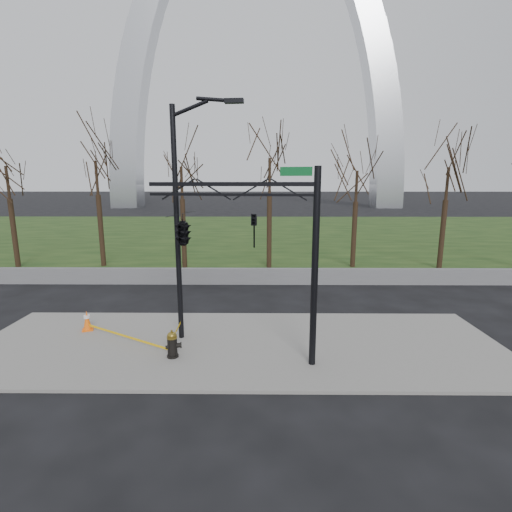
{
  "coord_description": "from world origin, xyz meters",
  "views": [
    {
      "loc": [
        0.7,
        -11.96,
        5.52
      ],
      "look_at": [
        0.58,
        2.0,
        2.78
      ],
      "focal_mm": 25.97,
      "sensor_mm": 36.0,
      "label": 1
    }
  ],
  "objects_px": {
    "fire_hydrant": "(173,345)",
    "traffic_signal_mast": "(207,230)",
    "street_light": "(183,209)",
    "traffic_cone": "(87,321)"
  },
  "relations": [
    {
      "from": "street_light",
      "to": "traffic_signal_mast",
      "type": "bearing_deg",
      "value": -49.02
    },
    {
      "from": "street_light",
      "to": "traffic_signal_mast",
      "type": "relative_size",
      "value": 1.37
    },
    {
      "from": "traffic_cone",
      "to": "street_light",
      "type": "distance_m",
      "value": 5.78
    },
    {
      "from": "fire_hydrant",
      "to": "traffic_signal_mast",
      "type": "bearing_deg",
      "value": -6.22
    },
    {
      "from": "traffic_cone",
      "to": "traffic_signal_mast",
      "type": "relative_size",
      "value": 0.13
    },
    {
      "from": "street_light",
      "to": "traffic_cone",
      "type": "bearing_deg",
      "value": 175.86
    },
    {
      "from": "street_light",
      "to": "traffic_signal_mast",
      "type": "height_order",
      "value": "street_light"
    },
    {
      "from": "traffic_cone",
      "to": "traffic_signal_mast",
      "type": "height_order",
      "value": "traffic_signal_mast"
    },
    {
      "from": "traffic_signal_mast",
      "to": "street_light",
      "type": "bearing_deg",
      "value": 135.45
    },
    {
      "from": "traffic_cone",
      "to": "street_light",
      "type": "height_order",
      "value": "street_light"
    }
  ]
}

